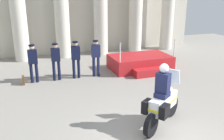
{
  "coord_description": "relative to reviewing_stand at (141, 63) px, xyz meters",
  "views": [
    {
      "loc": [
        -2.99,
        -4.81,
        3.72
      ],
      "look_at": [
        -0.13,
        3.23,
        1.03
      ],
      "focal_mm": 39.34,
      "sensor_mm": 36.0,
      "label": 1
    }
  ],
  "objects": [
    {
      "name": "motorcycle_with_rider",
      "position": [
        -1.88,
        -5.24,
        0.46
      ],
      "size": [
        1.79,
        1.31,
        1.9
      ],
      "rotation": [
        0.0,
        0.0,
        0.6
      ],
      "color": "black",
      "rests_on": "ground_plane"
    },
    {
      "name": "officer_in_row_1",
      "position": [
        -4.22,
        -0.23,
        0.64
      ],
      "size": [
        0.39,
        0.24,
        1.66
      ],
      "rotation": [
        0.0,
        0.0,
        3.08
      ],
      "color": "black",
      "rests_on": "ground_plane"
    },
    {
      "name": "briefcase_on_ground",
      "position": [
        -5.63,
        -0.28,
        -0.16
      ],
      "size": [
        0.1,
        0.32,
        0.36
      ],
      "primitive_type": "cube",
      "color": "brown",
      "rests_on": "ground_plane"
    },
    {
      "name": "officer_in_row_0",
      "position": [
        -5.16,
        -0.19,
        0.64
      ],
      "size": [
        0.39,
        0.24,
        1.66
      ],
      "rotation": [
        0.0,
        0.0,
        3.08
      ],
      "color": "black",
      "rests_on": "ground_plane"
    },
    {
      "name": "officer_in_row_2",
      "position": [
        -3.34,
        -0.24,
        0.66
      ],
      "size": [
        0.39,
        0.24,
        1.69
      ],
      "rotation": [
        0.0,
        0.0,
        3.08
      ],
      "color": "black",
      "rests_on": "ground_plane"
    },
    {
      "name": "reviewing_stand",
      "position": [
        0.0,
        0.0,
        0.0
      ],
      "size": [
        2.99,
        2.33,
        1.6
      ],
      "color": "#B21E23",
      "rests_on": "ground_plane"
    },
    {
      "name": "officer_in_row_3",
      "position": [
        -2.41,
        -0.25,
        0.66
      ],
      "size": [
        0.39,
        0.24,
        1.69
      ],
      "rotation": [
        0.0,
        0.0,
        3.08
      ],
      "color": "#191E42",
      "rests_on": "ground_plane"
    }
  ]
}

